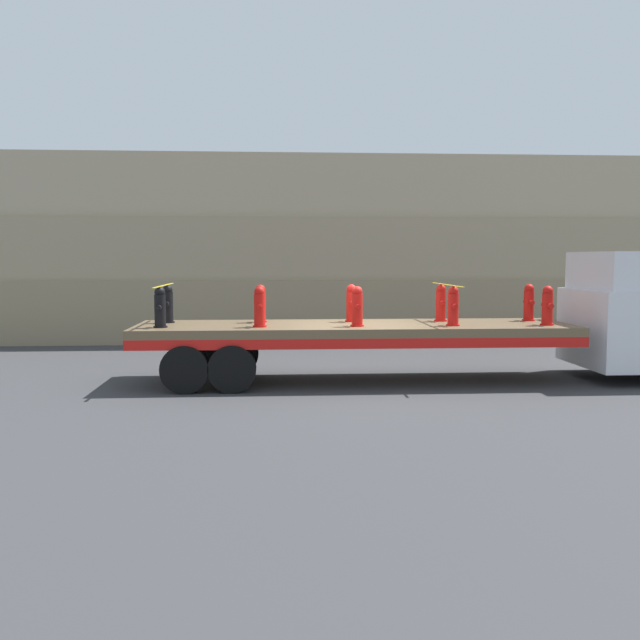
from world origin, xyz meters
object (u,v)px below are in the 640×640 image
(fire_hydrant_red_near_2, at_px, (357,307))
(fire_hydrant_red_far_4, at_px, (529,303))
(fire_hydrant_red_far_2, at_px, (351,304))
(fire_hydrant_red_near_4, at_px, (547,306))
(fire_hydrant_red_near_1, at_px, (259,307))
(fire_hydrant_black_far_0, at_px, (168,304))
(fire_hydrant_red_near_3, at_px, (453,307))
(flatbed_trailer, at_px, (326,335))
(fire_hydrant_red_far_1, at_px, (260,304))
(fire_hydrant_red_far_3, at_px, (441,303))
(fire_hydrant_black_near_0, at_px, (160,308))

(fire_hydrant_red_near_2, bearing_deg, fire_hydrant_red_far_4, 15.14)
(fire_hydrant_red_near_2, height_order, fire_hydrant_red_far_2, same)
(fire_hydrant_red_near_4, relative_size, fire_hydrant_red_far_4, 1.00)
(fire_hydrant_red_far_4, bearing_deg, fire_hydrant_red_far_2, 180.00)
(fire_hydrant_red_near_1, bearing_deg, fire_hydrant_black_far_0, 151.58)
(fire_hydrant_red_near_3, bearing_deg, flatbed_trailer, 168.22)
(fire_hydrant_red_far_1, height_order, fire_hydrant_red_near_4, same)
(fire_hydrant_red_near_1, bearing_deg, fire_hydrant_red_near_2, 0.00)
(fire_hydrant_red_near_1, height_order, fire_hydrant_red_far_3, same)
(fire_hydrant_red_far_4, bearing_deg, flatbed_trailer, -173.28)
(fire_hydrant_red_far_1, distance_m, fire_hydrant_red_near_3, 4.10)
(fire_hydrant_red_far_2, height_order, fire_hydrant_red_far_4, same)
(fire_hydrant_black_near_0, relative_size, fire_hydrant_red_far_3, 1.00)
(fire_hydrant_black_far_0, relative_size, fire_hydrant_red_near_2, 1.00)
(fire_hydrant_red_near_1, distance_m, fire_hydrant_red_far_1, 1.07)
(fire_hydrant_red_far_2, bearing_deg, fire_hydrant_red_near_2, -90.00)
(fire_hydrant_red_near_1, distance_m, fire_hydrant_red_near_2, 1.98)
(fire_hydrant_red_near_1, height_order, fire_hydrant_red_near_2, same)
(fire_hydrant_black_near_0, bearing_deg, fire_hydrant_red_near_3, 0.00)
(fire_hydrant_red_near_4, bearing_deg, fire_hydrant_black_far_0, 172.29)
(fire_hydrant_black_far_0, distance_m, fire_hydrant_red_far_2, 3.95)
(fire_hydrant_red_far_1, relative_size, fire_hydrant_red_far_2, 1.00)
(fire_hydrant_black_near_0, height_order, fire_hydrant_red_far_3, same)
(fire_hydrant_red_far_2, bearing_deg, fire_hydrant_red_near_1, -151.58)
(flatbed_trailer, bearing_deg, fire_hydrant_black_near_0, -170.97)
(fire_hydrant_red_far_1, bearing_deg, fire_hydrant_red_near_3, -15.14)
(fire_hydrant_red_far_1, xyz_separation_m, fire_hydrant_red_far_3, (3.95, 0.00, 0.00))
(fire_hydrant_black_far_0, relative_size, fire_hydrant_red_near_3, 1.00)
(fire_hydrant_red_near_1, bearing_deg, fire_hydrant_red_far_4, 10.23)
(fire_hydrant_red_near_3, height_order, fire_hydrant_red_far_4, same)
(flatbed_trailer, height_order, fire_hydrant_black_far_0, fire_hydrant_black_far_0)
(fire_hydrant_red_near_2, relative_size, fire_hydrant_red_far_4, 1.00)
(fire_hydrant_black_far_0, bearing_deg, fire_hydrant_red_far_4, 0.00)
(fire_hydrant_red_near_2, bearing_deg, fire_hydrant_red_near_4, 0.00)
(fire_hydrant_red_far_4, bearing_deg, fire_hydrant_black_far_0, 180.00)
(fire_hydrant_red_near_1, height_order, fire_hydrant_red_near_3, same)
(fire_hydrant_red_near_3, bearing_deg, fire_hydrant_red_far_2, 151.58)
(fire_hydrant_red_near_1, relative_size, fire_hydrant_red_far_2, 1.00)
(fire_hydrant_red_near_2, bearing_deg, fire_hydrant_red_far_1, 151.58)
(fire_hydrant_black_near_0, xyz_separation_m, fire_hydrant_red_far_2, (3.95, 1.07, 0.00))
(fire_hydrant_red_near_1, height_order, fire_hydrant_red_far_4, same)
(fire_hydrant_black_far_0, height_order, fire_hydrant_red_far_4, same)
(flatbed_trailer, xyz_separation_m, fire_hydrant_red_near_2, (0.59, -0.53, 0.63))
(fire_hydrant_red_near_2, bearing_deg, fire_hydrant_black_far_0, 164.86)
(fire_hydrant_black_near_0, xyz_separation_m, fire_hydrant_red_far_4, (7.91, 1.07, 0.00))
(fire_hydrant_red_near_4, bearing_deg, fire_hydrant_red_far_3, 151.58)
(fire_hydrant_red_far_3, bearing_deg, fire_hydrant_black_near_0, -169.77)
(fire_hydrant_red_near_4, bearing_deg, flatbed_trailer, 173.28)
(fire_hydrant_red_far_3, xyz_separation_m, fire_hydrant_red_near_4, (1.98, -1.07, 0.00))
(fire_hydrant_red_far_4, bearing_deg, fire_hydrant_red_near_1, -169.77)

